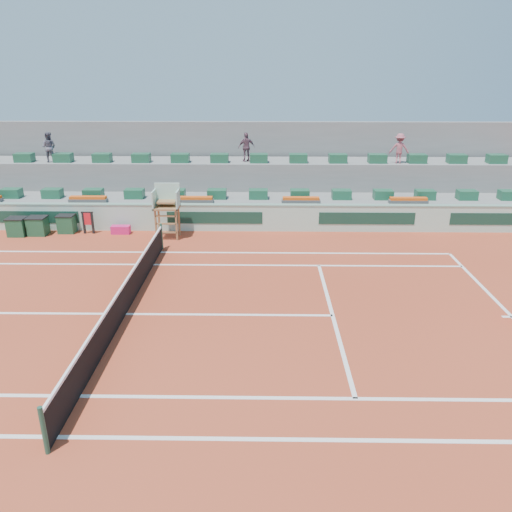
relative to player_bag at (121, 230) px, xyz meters
name	(u,v)px	position (x,y,z in m)	size (l,w,h in m)	color
ground	(126,314)	(2.28, -7.93, -0.19)	(90.00, 90.00, 0.00)	#9F371E
seating_tier_lower	(180,205)	(2.28, 2.77, 0.41)	(36.00, 4.00, 1.20)	gray
seating_tier_upper	(184,185)	(2.28, 4.37, 1.11)	(36.00, 2.40, 2.60)	gray
stadium_back_wall	(187,162)	(2.28, 5.97, 2.01)	(36.00, 0.40, 4.40)	gray
player_bag	(121,230)	(0.00, 0.00, 0.00)	(0.84, 0.37, 0.37)	#DF1D6D
spectator_left	(49,147)	(-4.36, 3.74, 3.17)	(0.73, 0.57, 1.51)	#535361
spectator_mid	(247,147)	(5.65, 4.04, 3.14)	(0.86, 0.36, 1.46)	#6C4857
spectator_right	(399,148)	(13.32, 3.68, 3.15)	(0.95, 0.55, 1.47)	#A3515D
court_lines	(126,314)	(2.28, -7.93, -0.18)	(23.89, 11.09, 0.01)	white
tennis_net	(124,299)	(2.28, -7.93, 0.34)	(0.10, 11.97, 1.10)	black
advertising_hoarding	(173,217)	(2.31, 0.57, 0.45)	(36.00, 0.34, 1.26)	#A6D1BC
umpire_chair	(167,204)	(2.28, -0.43, 1.36)	(1.10, 0.90, 2.40)	brown
seat_row_lower	(176,194)	(2.28, 1.87, 1.23)	(32.90, 0.60, 0.44)	#1B5336
seat_row_upper	(180,158)	(2.28, 3.77, 2.63)	(32.90, 0.60, 0.44)	#1B5336
flower_planters	(141,199)	(0.78, 1.07, 1.15)	(26.80, 0.36, 0.28)	#4F4F4F
drink_cooler_a	(67,224)	(-2.51, 0.14, 0.23)	(0.77, 0.67, 0.84)	#184A2D
drink_cooler_b	(38,226)	(-3.70, -0.21, 0.23)	(0.85, 0.73, 0.84)	#184A2D
drink_cooler_c	(17,227)	(-4.56, -0.35, 0.23)	(0.82, 0.71, 0.84)	#184A2D
towel_rack	(88,221)	(-1.46, 0.00, 0.42)	(0.54, 0.09, 1.03)	black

